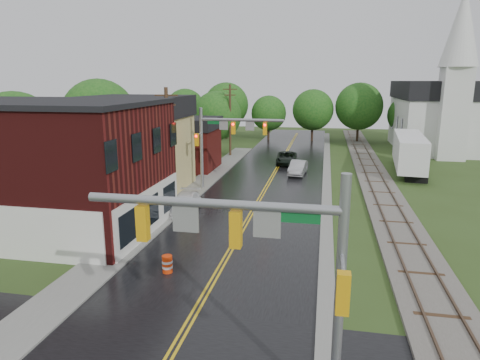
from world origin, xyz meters
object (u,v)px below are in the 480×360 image
(construction_barrel, at_px, (167,264))
(traffic_signal_far, at_px, (225,134))
(church, at_px, (439,108))
(utility_pole_c, at_px, (230,119))
(suv_dark, at_px, (287,158))
(traffic_signal_near, at_px, (263,249))
(tree_left_a, at_px, (17,135))
(utility_pole_b, at_px, (168,144))
(tree_left_b, at_px, (101,118))
(tree_left_c, at_px, (166,123))
(brick_building, at_px, (45,166))
(sedan_silver, at_px, (298,168))
(pickup_white, at_px, (186,203))
(tree_left_e, at_px, (218,117))
(semi_trailer, at_px, (409,150))

(construction_barrel, bearing_deg, traffic_signal_far, 93.26)
(church, bearing_deg, utility_pole_c, -160.03)
(suv_dark, xyz_separation_m, construction_barrel, (-3.30, -29.96, -0.25))
(traffic_signal_near, xyz_separation_m, tree_left_a, (-23.32, 19.90, 0.15))
(traffic_signal_far, bearing_deg, utility_pole_b, -123.68)
(tree_left_b, distance_m, tree_left_c, 9.03)
(tree_left_c, bearing_deg, tree_left_b, -116.56)
(tree_left_b, relative_size, construction_barrel, 10.61)
(brick_building, relative_size, sedan_silver, 3.30)
(traffic_signal_near, bearing_deg, church, 72.28)
(traffic_signal_far, distance_m, sedan_silver, 10.45)
(pickup_white, bearing_deg, utility_pole_c, 86.75)
(brick_building, height_order, church, church)
(utility_pole_c, height_order, tree_left_c, utility_pole_c)
(brick_building, relative_size, tree_left_b, 1.48)
(tree_left_c, bearing_deg, brick_building, -86.86)
(utility_pole_b, distance_m, construction_barrel, 13.44)
(utility_pole_c, relative_size, suv_dark, 1.77)
(traffic_signal_near, bearing_deg, brick_building, 140.83)
(suv_dark, relative_size, sedan_silver, 1.17)
(tree_left_b, distance_m, pickup_white, 18.40)
(church, xyz_separation_m, sedan_silver, (-17.55, -19.25, -5.12))
(tree_left_e, xyz_separation_m, semi_trailer, (22.62, -7.88, -2.50))
(utility_pole_b, bearing_deg, tree_left_a, -179.55)
(utility_pole_c, height_order, suv_dark, utility_pole_c)
(utility_pole_c, bearing_deg, traffic_signal_far, -78.91)
(church, relative_size, construction_barrel, 21.90)
(tree_left_a, distance_m, sedan_silver, 25.98)
(tree_left_b, bearing_deg, utility_pole_b, -41.86)
(church, height_order, tree_left_c, church)
(tree_left_c, relative_size, suv_dark, 1.50)
(traffic_signal_near, bearing_deg, utility_pole_c, 103.74)
(sedan_silver, relative_size, pickup_white, 0.95)
(construction_barrel, bearing_deg, sedan_silver, 78.57)
(tree_left_c, bearing_deg, sedan_silver, -18.38)
(tree_left_e, distance_m, semi_trailer, 24.08)
(church, distance_m, tree_left_b, 43.70)
(tree_left_a, height_order, suv_dark, tree_left_a)
(church, xyz_separation_m, tree_left_e, (-28.85, -7.84, -1.02))
(pickup_white, bearing_deg, sedan_silver, 55.49)
(brick_building, relative_size, traffic_signal_far, 1.95)
(tree_left_c, xyz_separation_m, sedan_silver, (16.30, -5.42, -3.80))
(traffic_signal_near, bearing_deg, traffic_signal_far, 105.52)
(suv_dark, height_order, sedan_silver, sedan_silver)
(church, height_order, traffic_signal_near, church)
(construction_barrel, bearing_deg, suv_dark, 83.72)
(utility_pole_c, xyz_separation_m, tree_left_c, (-7.05, -4.10, -0.21))
(suv_dark, bearing_deg, sedan_silver, -77.22)
(tree_left_e, distance_m, construction_barrel, 36.71)
(brick_building, distance_m, utility_pole_b, 9.03)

